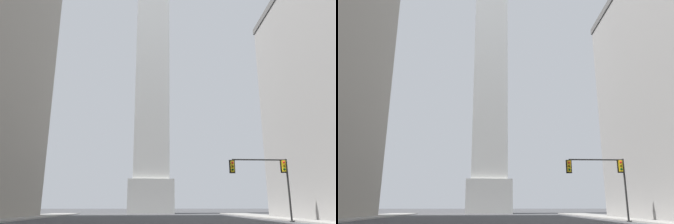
{
  "view_description": "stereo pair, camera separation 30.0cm",
  "coord_description": "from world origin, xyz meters",
  "views": [
    {
      "loc": [
        -0.38,
        -0.33,
        1.44
      ],
      "look_at": [
        2.89,
        57.59,
        18.16
      ],
      "focal_mm": 35.0,
      "sensor_mm": 36.0,
      "label": 1
    },
    {
      "loc": [
        -0.08,
        -0.35,
        1.44
      ],
      "look_at": [
        2.89,
        57.59,
        18.16
      ],
      "focal_mm": 35.0,
      "sensor_mm": 36.0,
      "label": 2
    }
  ],
  "objects": [
    {
      "name": "obelisk",
      "position": [
        0.0,
        68.87,
        36.1
      ],
      "size": [
        9.07,
        9.07,
        75.44
      ],
      "color": "silver",
      "rests_on": "ground_plane"
    },
    {
      "name": "traffic_light_mid_right",
      "position": [
        11.31,
        31.74,
        4.6
      ],
      "size": [
        5.94,
        0.53,
        5.99
      ],
      "color": "black",
      "rests_on": "ground_plane"
    }
  ]
}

